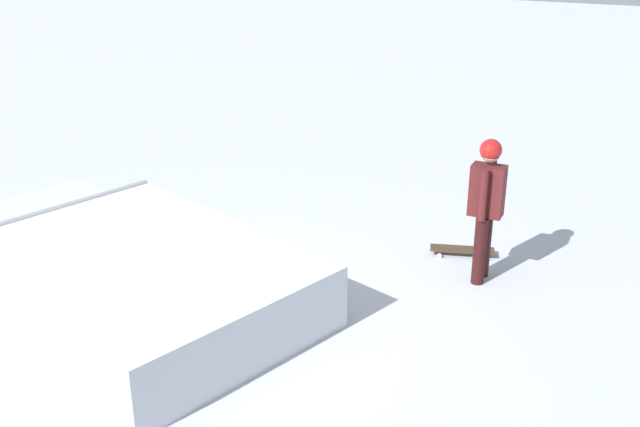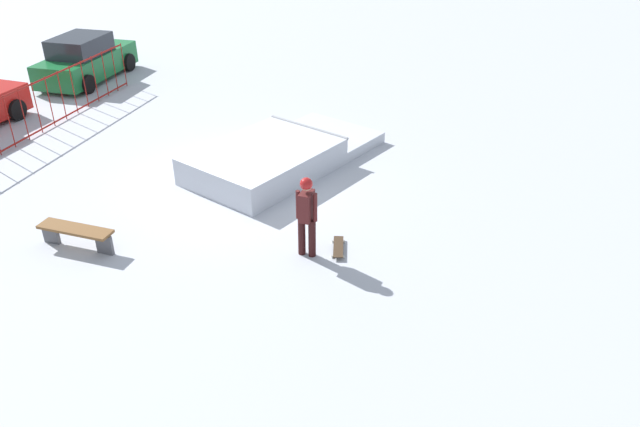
# 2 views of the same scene
# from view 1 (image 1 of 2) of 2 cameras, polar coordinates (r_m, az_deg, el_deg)

# --- Properties ---
(ground_plane) EXTENTS (60.00, 60.00, 0.00)m
(ground_plane) POSITION_cam_1_polar(r_m,az_deg,el_deg) (7.99, -9.12, -9.36)
(ground_plane) COLOR #B2B7C1
(skate_ramp) EXTENTS (5.96, 4.29, 0.74)m
(skate_ramp) POSITION_cam_1_polar(r_m,az_deg,el_deg) (8.84, -14.85, -4.23)
(skate_ramp) COLOR silver
(skate_ramp) RESTS_ON ground
(skater) EXTENTS (0.39, 0.44, 1.73)m
(skater) POSITION_cam_1_polar(r_m,az_deg,el_deg) (8.87, 12.34, 1.00)
(skater) COLOR black
(skater) RESTS_ON ground
(skateboard) EXTENTS (0.82, 0.42, 0.09)m
(skateboard) POSITION_cam_1_polar(r_m,az_deg,el_deg) (9.79, 10.59, -2.68)
(skateboard) COLOR #3F2D1E
(skateboard) RESTS_ON ground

